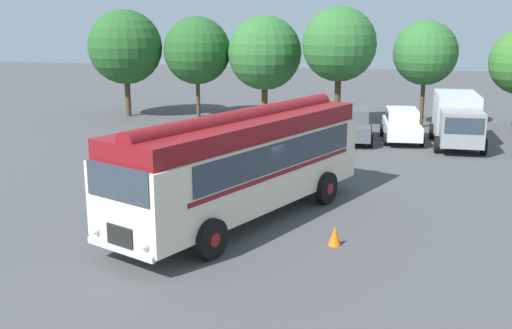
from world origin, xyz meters
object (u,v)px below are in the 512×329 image
(vintage_bus, at_px, (243,160))
(car_mid_left, at_px, (353,125))
(car_mid_right, at_px, (402,125))
(box_van, at_px, (457,118))
(car_near_left, at_px, (294,123))
(traffic_cone, at_px, (335,236))

(vintage_bus, relative_size, car_mid_left, 2.37)
(car_mid_left, height_order, car_mid_right, same)
(car_mid_right, bearing_deg, box_van, -7.06)
(car_mid_left, xyz_separation_m, box_van, (5.06, 0.42, 0.52))
(vintage_bus, height_order, car_near_left, vintage_bus)
(car_mid_right, xyz_separation_m, traffic_cone, (-1.38, -15.59, -0.57))
(car_mid_right, bearing_deg, car_mid_left, -162.68)
(vintage_bus, height_order, box_van, vintage_bus)
(box_van, bearing_deg, car_mid_right, 172.94)
(traffic_cone, bearing_deg, car_mid_right, 84.96)
(vintage_bus, relative_size, car_mid_right, 2.35)
(traffic_cone, bearing_deg, vintage_bus, 153.19)
(car_mid_left, relative_size, traffic_cone, 7.90)
(car_near_left, relative_size, car_mid_left, 1.01)
(car_mid_right, relative_size, traffic_cone, 7.94)
(box_van, bearing_deg, car_mid_left, -175.27)
(vintage_bus, distance_m, car_mid_left, 13.48)
(vintage_bus, height_order, car_mid_right, vintage_bus)
(car_mid_left, relative_size, box_van, 0.74)
(car_near_left, height_order, car_mid_right, same)
(car_near_left, distance_m, car_mid_left, 3.08)
(car_mid_left, bearing_deg, traffic_cone, -86.06)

